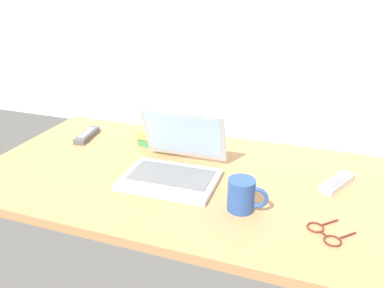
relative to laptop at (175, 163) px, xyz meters
name	(u,v)px	position (x,y,z in m)	size (l,w,h in m)	color
desk	(208,183)	(0.11, 0.01, -0.06)	(1.60, 0.76, 0.03)	#A87A4C
laptop	(175,163)	(0.00, 0.00, 0.00)	(0.31, 0.30, 0.21)	#B2B5BA
coffee_mug	(242,195)	(0.26, -0.13, 0.01)	(0.12, 0.08, 0.10)	#26478C
remote_control_near	(87,135)	(-0.47, 0.18, -0.03)	(0.07, 0.17, 0.02)	#4C4C51
remote_control_far	(337,183)	(0.52, 0.11, -0.03)	(0.11, 0.16, 0.02)	#B7B7B7
eyeglasses	(325,233)	(0.50, -0.17, -0.04)	(0.14, 0.14, 0.01)	#591E19
book_stack	(167,135)	(-0.13, 0.25, -0.01)	(0.20, 0.16, 0.07)	#3F7F4C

